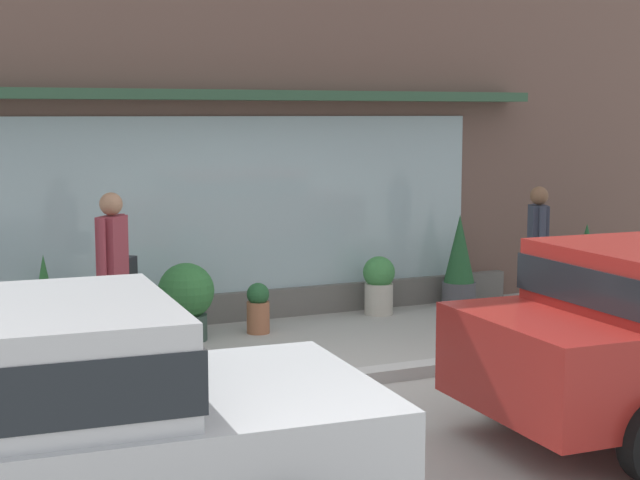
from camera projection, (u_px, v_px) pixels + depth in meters
The scene contains 12 objects.
ground_plane at pixel (341, 379), 9.45m from camera, with size 60.00×60.00×0.00m, color #9E9B93.
curb_strip at pixel (350, 378), 9.26m from camera, with size 14.00×0.24×0.12m, color #B2B2AD.
storefront at pixel (226, 110), 11.97m from camera, with size 14.00×0.81×5.33m.
fire_hydrant at pixel (115, 335), 9.34m from camera, with size 0.43×0.40×0.91m.
pedestrian_with_handbag at pixel (114, 263), 9.97m from camera, with size 0.51×0.55×1.76m.
pedestrian_passerby at pixel (538, 244), 11.85m from camera, with size 0.29×0.42×1.68m.
potted_plant_window_right at pixel (186, 298), 11.01m from camera, with size 0.64×0.64×0.89m.
potted_plant_by_entrance at pixel (379, 284), 12.46m from camera, with size 0.41×0.41×0.75m.
potted_plant_trailing_edge at pixel (258, 308), 11.40m from camera, with size 0.27×0.27×0.60m.
potted_plant_doorstep at pixel (459, 262), 13.00m from camera, with size 0.45×0.45×1.23m.
potted_plant_window_center at pixel (586, 263), 13.45m from camera, with size 0.43×0.43×1.05m.
potted_plant_window_left at pixel (45, 303), 10.68m from camera, with size 0.35×0.35×1.03m.
Camera 1 is at (-4.07, -8.25, 2.56)m, focal length 54.78 mm.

